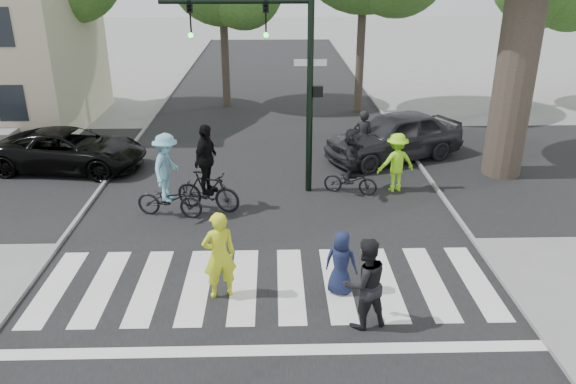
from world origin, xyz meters
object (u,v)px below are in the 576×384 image
object	(u,v)px
pedestrian_woman	(219,255)
car_grey	(394,136)
traffic_signal	(279,59)
cyclist_left	(168,182)
pedestrian_child	(341,263)
car_suv	(70,150)
cyclist_mid	(207,176)
cyclist_right	(351,165)
pedestrian_adult	(365,284)

from	to	relation	value
pedestrian_woman	car_grey	xyz separation A→B (m)	(5.25, 8.40, -0.11)
traffic_signal	cyclist_left	distance (m)	4.49
pedestrian_woman	traffic_signal	bearing A→B (deg)	-122.12
pedestrian_woman	pedestrian_child	world-z (taller)	pedestrian_woman
pedestrian_child	car_suv	size ratio (longest dim) A/B	0.29
pedestrian_woman	cyclist_mid	distance (m)	4.37
car_suv	car_grey	size ratio (longest dim) A/B	1.00
cyclist_right	car_suv	bearing A→B (deg)	165.48
traffic_signal	cyclist_right	world-z (taller)	traffic_signal
cyclist_left	cyclist_right	xyz separation A→B (m)	(5.05, 1.43, -0.11)
pedestrian_adult	car_grey	bearing A→B (deg)	-122.85
cyclist_mid	car_suv	bearing A→B (deg)	145.27
pedestrian_adult	cyclist_left	world-z (taller)	cyclist_left
cyclist_left	car_suv	bearing A→B (deg)	135.76
pedestrian_woman	pedestrian_adult	xyz separation A→B (m)	(2.77, -1.08, -0.04)
traffic_signal	cyclist_left	world-z (taller)	traffic_signal
pedestrian_child	pedestrian_woman	bearing A→B (deg)	22.05
cyclist_left	car_grey	world-z (taller)	cyclist_left
pedestrian_adult	car_suv	xyz separation A→B (m)	(-8.28, 8.73, -0.23)
pedestrian_adult	pedestrian_woman	bearing A→B (deg)	-39.46
pedestrian_adult	cyclist_right	distance (m)	6.46
pedestrian_child	cyclist_mid	distance (m)	5.31
pedestrian_child	pedestrian_adult	distance (m)	1.19
cyclist_left	cyclist_mid	bearing A→B (deg)	21.70
car_suv	car_grey	distance (m)	10.79
cyclist_mid	pedestrian_child	bearing A→B (deg)	-53.34
traffic_signal	pedestrian_adult	size ratio (longest dim) A/B	3.30
traffic_signal	pedestrian_woman	distance (m)	6.46
cyclist_left	car_grey	distance (m)	8.26
cyclist_left	pedestrian_adult	bearing A→B (deg)	-48.30
cyclist_right	car_grey	world-z (taller)	cyclist_right
pedestrian_child	car_grey	distance (m)	8.79
traffic_signal	cyclist_mid	world-z (taller)	traffic_signal
cyclist_mid	car_suv	xyz separation A→B (m)	(-4.82, 3.34, -0.32)
traffic_signal	car_grey	size ratio (longest dim) A/B	1.23
traffic_signal	car_suv	size ratio (longest dim) A/B	1.24
pedestrian_woman	cyclist_left	bearing A→B (deg)	-85.79
pedestrian_adult	cyclist_mid	distance (m)	6.40
pedestrian_child	cyclist_right	size ratio (longest dim) A/B	0.70
car_suv	pedestrian_adult	bearing A→B (deg)	-129.01
cyclist_mid	cyclist_right	xyz separation A→B (m)	(4.06, 1.04, -0.11)
pedestrian_child	cyclist_mid	bearing A→B (deg)	-32.69
traffic_signal	pedestrian_adult	xyz separation A→B (m)	(1.47, -6.67, -2.99)
cyclist_right	car_suv	world-z (taller)	cyclist_right
car_grey	cyclist_right	bearing A→B (deg)	-56.00
pedestrian_woman	cyclist_right	size ratio (longest dim) A/B	0.94
pedestrian_woman	pedestrian_child	bearing A→B (deg)	162.35
car_suv	cyclist_mid	bearing A→B (deg)	-117.24
cyclist_left	pedestrian_child	bearing A→B (deg)	-42.91
cyclist_right	car_grey	distance (m)	3.59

